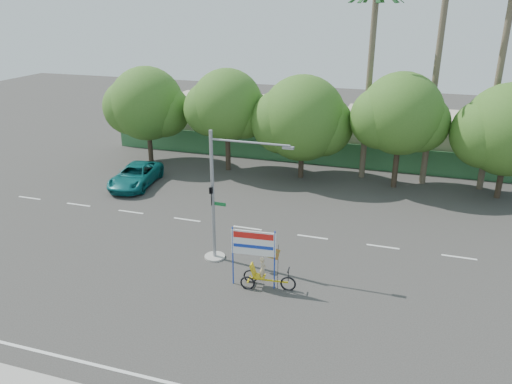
% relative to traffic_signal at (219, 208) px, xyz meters
% --- Properties ---
extents(ground, '(120.00, 120.00, 0.00)m').
position_rel_traffic_signal_xyz_m(ground, '(2.20, -3.98, -2.92)').
color(ground, '#33302D').
rests_on(ground, ground).
extents(fence, '(38.00, 0.08, 2.00)m').
position_rel_traffic_signal_xyz_m(fence, '(2.20, 17.52, -1.92)').
color(fence, '#336B3D').
rests_on(fence, ground).
extents(building_left, '(12.00, 8.00, 4.00)m').
position_rel_traffic_signal_xyz_m(building_left, '(-7.80, 22.02, -0.92)').
color(building_left, beige).
rests_on(building_left, ground).
extents(building_right, '(14.00, 8.00, 3.60)m').
position_rel_traffic_signal_xyz_m(building_right, '(10.20, 22.02, -1.12)').
color(building_right, beige).
rests_on(building_right, ground).
extents(tree_far_left, '(7.14, 6.00, 7.96)m').
position_rel_traffic_signal_xyz_m(tree_far_left, '(-11.85, 14.02, 1.84)').
color(tree_far_left, '#473828').
rests_on(tree_far_left, ground).
extents(tree_left, '(6.66, 5.60, 8.07)m').
position_rel_traffic_signal_xyz_m(tree_left, '(-4.85, 14.02, 2.14)').
color(tree_left, '#473828').
rests_on(tree_left, ground).
extents(tree_center, '(7.62, 6.40, 7.85)m').
position_rel_traffic_signal_xyz_m(tree_center, '(1.14, 14.02, 1.55)').
color(tree_center, '#473828').
rests_on(tree_center, ground).
extents(tree_right, '(6.90, 5.80, 8.36)m').
position_rel_traffic_signal_xyz_m(tree_right, '(8.15, 14.02, 2.32)').
color(tree_right, '#473828').
rests_on(tree_right, ground).
extents(tree_far_right, '(7.38, 6.20, 7.94)m').
position_rel_traffic_signal_xyz_m(tree_far_right, '(15.15, 14.02, 1.73)').
color(tree_far_right, '#473828').
rests_on(tree_far_right, ground).
extents(palm_tall, '(3.73, 3.79, 17.45)m').
position_rel_traffic_signal_xyz_m(palm_tall, '(10.20, 15.52, 7.55)').
color(palm_tall, '#70604C').
rests_on(palm_tall, ground).
extents(palm_mid, '(3.73, 3.79, 15.45)m').
position_rel_traffic_signal_xyz_m(palm_mid, '(14.20, 15.52, 6.48)').
color(palm_mid, '#70604C').
rests_on(palm_mid, ground).
extents(palm_short, '(3.73, 3.79, 14.45)m').
position_rel_traffic_signal_xyz_m(palm_short, '(5.70, 15.52, 5.94)').
color(palm_short, '#70604C').
rests_on(palm_short, ground).
extents(traffic_signal, '(4.72, 1.10, 7.00)m').
position_rel_traffic_signal_xyz_m(traffic_signal, '(0.00, 0.00, 0.00)').
color(traffic_signal, gray).
rests_on(traffic_signal, ground).
extents(trike_billboard, '(3.12, 0.81, 3.07)m').
position_rel_traffic_signal_xyz_m(trike_billboard, '(2.84, -2.01, -1.68)').
color(trike_billboard, black).
rests_on(trike_billboard, ground).
extents(pickup_truck, '(3.26, 5.88, 1.56)m').
position_rel_traffic_signal_xyz_m(pickup_truck, '(-10.02, 8.50, -2.14)').
color(pickup_truck, '#0E6464').
rests_on(pickup_truck, ground).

